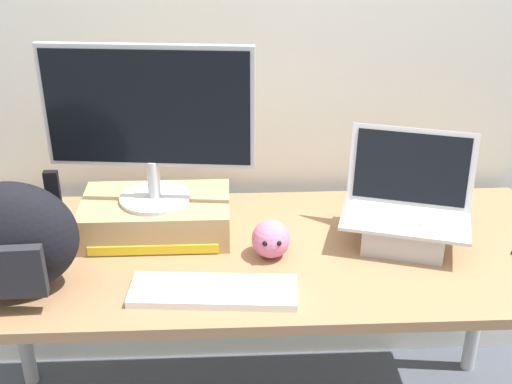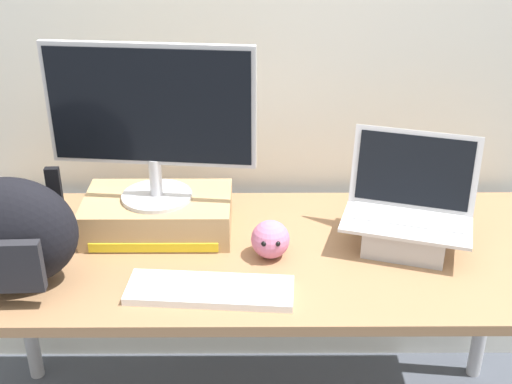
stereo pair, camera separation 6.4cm
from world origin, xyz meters
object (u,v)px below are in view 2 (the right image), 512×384
object	(u,v)px
desktop_monitor	(151,118)
messenger_backpack	(11,233)
toner_box_yellow	(158,214)
open_laptop	(407,223)
coffee_mug	(19,214)
plush_toy	(270,239)
external_keyboard	(210,290)

from	to	relation	value
desktop_monitor	messenger_backpack	size ratio (longest dim) A/B	1.70
toner_box_yellow	open_laptop	world-z (taller)	open_laptop
toner_box_yellow	open_laptop	xyz separation A→B (m)	(0.71, -0.08, 0.01)
toner_box_yellow	coffee_mug	distance (m)	0.42
messenger_backpack	toner_box_yellow	bearing A→B (deg)	36.47
open_laptop	plush_toy	bearing A→B (deg)	-154.05
toner_box_yellow	messenger_backpack	bearing A→B (deg)	-141.14
open_laptop	external_keyboard	xyz separation A→B (m)	(-0.54, -0.24, -0.06)
toner_box_yellow	external_keyboard	bearing A→B (deg)	-62.15
toner_box_yellow	external_keyboard	world-z (taller)	toner_box_yellow
open_laptop	toner_box_yellow	bearing A→B (deg)	-169.50
desktop_monitor	coffee_mug	bearing A→B (deg)	-177.49
desktop_monitor	messenger_backpack	world-z (taller)	desktop_monitor
open_laptop	plush_toy	world-z (taller)	open_laptop
external_keyboard	coffee_mug	xyz separation A→B (m)	(-0.58, 0.34, 0.03)
desktop_monitor	external_keyboard	world-z (taller)	desktop_monitor
desktop_monitor	coffee_mug	world-z (taller)	desktop_monitor
desktop_monitor	messenger_backpack	xyz separation A→B (m)	(-0.33, -0.26, -0.21)
open_laptop	messenger_backpack	world-z (taller)	open_laptop
external_keyboard	plush_toy	bearing A→B (deg)	52.96
messenger_backpack	coffee_mug	xyz separation A→B (m)	(-0.09, 0.29, -0.10)
messenger_backpack	desktop_monitor	bearing A→B (deg)	36.37
toner_box_yellow	coffee_mug	size ratio (longest dim) A/B	3.52
desktop_monitor	toner_box_yellow	bearing A→B (deg)	87.79
external_keyboard	messenger_backpack	distance (m)	0.52
open_laptop	external_keyboard	bearing A→B (deg)	-139.42
plush_toy	external_keyboard	bearing A→B (deg)	-131.63
desktop_monitor	plush_toy	distance (m)	0.46
messenger_backpack	plush_toy	size ratio (longest dim) A/B	3.18
desktop_monitor	coffee_mug	size ratio (longest dim) A/B	4.76
external_keyboard	messenger_backpack	size ratio (longest dim) A/B	1.27
open_laptop	messenger_backpack	size ratio (longest dim) A/B	1.19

